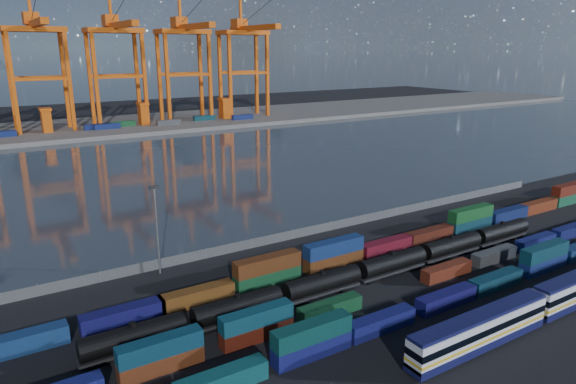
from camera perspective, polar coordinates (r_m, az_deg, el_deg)
ground at (r=90.40m, az=10.31°, el=-10.53°), size 700.00×700.00×0.00m
harbor_water at (r=177.80m, az=-12.94°, el=2.46°), size 700.00×700.00×0.00m
far_quay at (r=277.53m, az=-20.26°, el=6.77°), size 700.00×70.00×2.00m
container_row_south at (r=90.17m, az=19.40°, el=-10.11°), size 126.74×2.35×5.01m
container_row_mid at (r=84.65m, az=8.79°, el=-11.18°), size 139.69×2.21×4.70m
container_row_north at (r=106.43m, az=11.96°, el=-5.30°), size 142.01×2.50×5.32m
tanker_string at (r=90.21m, az=7.85°, el=-8.89°), size 92.10×3.14×4.49m
waterfront_fence at (r=110.40m, az=0.55°, el=-4.74°), size 160.12×0.12×2.20m
yard_light_mast at (r=93.95m, az=-14.40°, el=-3.61°), size 1.60×0.40×16.60m
gantry_cranes at (r=266.71m, az=-22.42°, el=15.15°), size 201.47×50.81×68.81m
quay_containers at (r=261.03m, az=-21.98°, el=6.60°), size 172.58×10.99×2.60m
straddle_carriers at (r=266.44m, az=-20.46°, el=7.90°), size 140.00×7.00×11.10m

